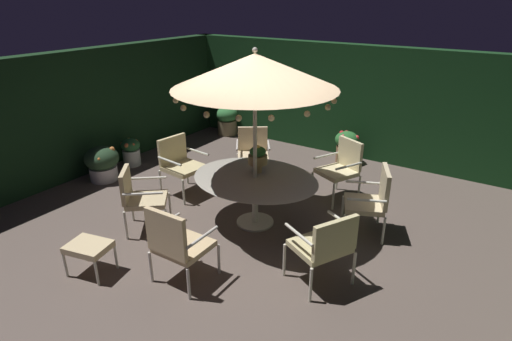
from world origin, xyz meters
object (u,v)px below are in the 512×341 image
(patio_chair_south, at_px, (139,195))
(potted_plant_left_near, at_px, (102,162))
(patio_umbrella, at_px, (255,72))
(potted_plant_back_center, at_px, (131,151))
(potted_plant_back_left, at_px, (227,120))
(patio_dining_table, at_px, (255,184))
(patio_chair_west, at_px, (325,244))
(patio_chair_east, at_px, (253,150))
(patio_chair_northeast, at_px, (342,165))
(ottoman_footrest, at_px, (89,248))
(patio_chair_north, at_px, (372,197))
(patio_chair_southeast, at_px, (180,162))
(centerpiece_planter, at_px, (258,157))
(patio_chair_southwest, at_px, (177,242))
(potted_plant_left_far, at_px, (346,145))

(patio_chair_south, relative_size, potted_plant_left_near, 1.47)
(patio_umbrella, bearing_deg, potted_plant_back_center, 170.61)
(potted_plant_back_center, xyz_separation_m, potted_plant_back_left, (0.39, 2.68, 0.07))
(patio_dining_table, height_order, patio_chair_west, patio_chair_west)
(patio_chair_west, relative_size, potted_plant_back_center, 1.71)
(patio_chair_east, distance_m, patio_chair_south, 2.44)
(patio_chair_east, height_order, patio_chair_west, same)
(patio_dining_table, relative_size, patio_chair_northeast, 1.88)
(ottoman_footrest, bearing_deg, potted_plant_left_near, 139.26)
(potted_plant_left_near, bearing_deg, patio_chair_north, 10.80)
(patio_chair_southeast, height_order, patio_chair_south, patio_chair_southeast)
(patio_chair_south, xyz_separation_m, potted_plant_back_left, (-1.69, 4.29, -0.19))
(patio_chair_east, relative_size, potted_plant_left_near, 1.47)
(patio_dining_table, distance_m, centerpiece_planter, 0.40)
(potted_plant_back_left, bearing_deg, ottoman_footrest, -69.97)
(patio_chair_southeast, relative_size, potted_plant_left_near, 1.52)
(patio_chair_northeast, distance_m, patio_chair_southeast, 2.72)
(potted_plant_back_left, bearing_deg, potted_plant_back_center, -98.22)
(patio_chair_west, xyz_separation_m, potted_plant_back_center, (-4.83, 1.32, -0.27))
(patio_umbrella, xyz_separation_m, patio_chair_northeast, (0.72, 1.50, -1.68))
(patio_chair_north, relative_size, patio_chair_southwest, 0.98)
(patio_umbrella, height_order, patio_chair_northeast, patio_umbrella)
(patio_chair_west, distance_m, potted_plant_left_far, 4.06)
(patio_dining_table, distance_m, ottoman_footrest, 2.38)
(patio_chair_east, relative_size, patio_chair_southeast, 0.97)
(potted_plant_left_near, bearing_deg, potted_plant_back_center, 99.25)
(patio_chair_north, bearing_deg, patio_umbrella, -155.93)
(patio_chair_east, relative_size, patio_chair_southwest, 0.93)
(centerpiece_planter, height_order, ottoman_footrest, centerpiece_planter)
(patio_chair_southeast, distance_m, patio_chair_west, 3.27)
(patio_chair_south, bearing_deg, patio_chair_east, 82.29)
(patio_chair_northeast, xyz_separation_m, patio_chair_east, (-1.68, -0.14, -0.03))
(patio_chair_northeast, distance_m, patio_chair_west, 2.39)
(centerpiece_planter, distance_m, patio_chair_east, 1.53)
(patio_chair_south, xyz_separation_m, potted_plant_left_near, (-1.95, 0.83, -0.21))
(patio_chair_southwest, height_order, potted_plant_back_center, patio_chair_southwest)
(patio_chair_southwest, bearing_deg, patio_dining_table, 90.98)
(potted_plant_left_far, bearing_deg, patio_umbrella, -93.44)
(patio_chair_south, bearing_deg, patio_chair_northeast, 51.97)
(patio_chair_south, height_order, patio_chair_southwest, patio_chair_southwest)
(patio_umbrella, relative_size, potted_plant_left_near, 3.99)
(potted_plant_left_near, bearing_deg, centerpiece_planter, 7.47)
(patio_chair_southeast, distance_m, patio_chair_south, 1.30)
(patio_chair_north, height_order, potted_plant_left_near, patio_chair_north)
(patio_chair_south, bearing_deg, potted_plant_left_far, 70.48)
(patio_chair_west, bearing_deg, centerpiece_planter, 148.45)
(patio_dining_table, xyz_separation_m, patio_chair_east, (-0.95, 1.36, -0.10))
(patio_chair_south, xyz_separation_m, potted_plant_left_far, (1.47, 4.14, -0.19))
(patio_chair_north, height_order, potted_plant_back_left, patio_chair_north)
(patio_chair_southwest, xyz_separation_m, potted_plant_left_far, (0.16, 4.75, -0.20))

